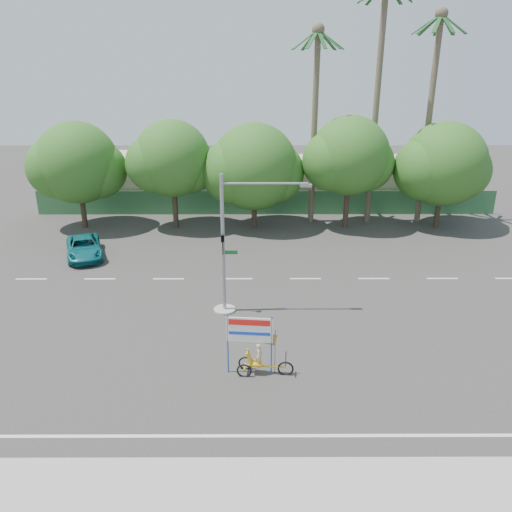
{
  "coord_description": "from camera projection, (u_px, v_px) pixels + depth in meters",
  "views": [
    {
      "loc": [
        -0.98,
        -18.67,
        11.64
      ],
      "look_at": [
        -0.91,
        2.59,
        3.5
      ],
      "focal_mm": 35.0,
      "sensor_mm": 36.0,
      "label": 1
    }
  ],
  "objects": [
    {
      "name": "ground",
      "position": [
        277.0,
        353.0,
        21.6
      ],
      "size": [
        120.0,
        120.0,
        0.0
      ],
      "primitive_type": "plane",
      "color": "#33302D",
      "rests_on": "ground"
    },
    {
      "name": "sidewalk_near",
      "position": [
        288.0,
        489.0,
        14.58
      ],
      "size": [
        50.0,
        2.4,
        0.12
      ],
      "primitive_type": "cube",
      "color": "gray",
      "rests_on": "ground"
    },
    {
      "name": "fence",
      "position": [
        266.0,
        203.0,
        41.32
      ],
      "size": [
        38.0,
        0.08,
        2.0
      ],
      "primitive_type": "cube",
      "color": "#336B3D",
      "rests_on": "ground"
    },
    {
      "name": "building_left",
      "position": [
        155.0,
        179.0,
        45.13
      ],
      "size": [
        12.0,
        8.0,
        4.0
      ],
      "primitive_type": "cube",
      "color": "beige",
      "rests_on": "ground"
    },
    {
      "name": "building_right",
      "position": [
        353.0,
        181.0,
        45.26
      ],
      "size": [
        14.0,
        8.0,
        3.6
      ],
      "primitive_type": "cube",
      "color": "beige",
      "rests_on": "ground"
    },
    {
      "name": "tree_far_left",
      "position": [
        77.0,
        165.0,
        36.66
      ],
      "size": [
        7.14,
        6.0,
        7.96
      ],
      "color": "#473828",
      "rests_on": "ground"
    },
    {
      "name": "tree_left",
      "position": [
        172.0,
        161.0,
        36.58
      ],
      "size": [
        6.66,
        5.6,
        8.07
      ],
      "color": "#473828",
      "rests_on": "ground"
    },
    {
      "name": "tree_center",
      "position": [
        253.0,
        169.0,
        36.81
      ],
      "size": [
        7.62,
        6.4,
        7.85
      ],
      "color": "#473828",
      "rests_on": "ground"
    },
    {
      "name": "tree_right",
      "position": [
        349.0,
        159.0,
        36.55
      ],
      "size": [
        6.9,
        5.8,
        8.36
      ],
      "color": "#473828",
      "rests_on": "ground"
    },
    {
      "name": "tree_far_right",
      "position": [
        443.0,
        167.0,
        36.79
      ],
      "size": [
        7.38,
        6.2,
        7.94
      ],
      "color": "#473828",
      "rests_on": "ground"
    },
    {
      "name": "palm_tall",
      "position": [
        378.0,
        83.0,
        36.09
      ],
      "size": [
        3.73,
        3.79,
        17.45
      ],
      "color": "#70604C",
      "rests_on": "ground"
    },
    {
      "name": "palm_mid",
      "position": [
        431.0,
        98.0,
        36.48
      ],
      "size": [
        3.73,
        3.79,
        15.45
      ],
      "color": "#70604C",
      "rests_on": "ground"
    },
    {
      "name": "palm_short",
      "position": [
        315.0,
        106.0,
        36.65
      ],
      "size": [
        3.73,
        3.79,
        14.45
      ],
      "color": "#70604C",
      "rests_on": "ground"
    },
    {
      "name": "traffic_signal",
      "position": [
        230.0,
        257.0,
        24.27
      ],
      "size": [
        4.72,
        1.1,
        7.0
      ],
      "color": "gray",
      "rests_on": "ground"
    },
    {
      "name": "trike_billboard",
      "position": [
        256.0,
        350.0,
        19.77
      ],
      "size": [
        2.69,
        0.71,
        2.64
      ],
      "rotation": [
        0.0,
        0.0,
        -0.1
      ],
      "color": "black",
      "rests_on": "ground"
    },
    {
      "name": "pickup_truck",
      "position": [
        84.0,
        247.0,
        32.21
      ],
      "size": [
        3.58,
        5.06,
        1.28
      ],
      "primitive_type": "imported",
      "rotation": [
        0.0,
        0.0,
        0.35
      ],
      "color": "#0F636B",
      "rests_on": "ground"
    }
  ]
}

